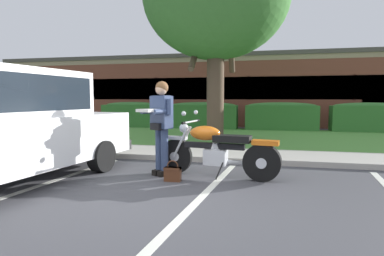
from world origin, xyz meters
name	(u,v)px	position (x,y,z in m)	size (l,w,h in m)	color
ground_plane	(174,198)	(0.00, 0.00, 0.00)	(140.00, 140.00, 0.00)	#424247
curb_strip	(208,159)	(0.00, 2.68, 0.06)	(60.00, 0.20, 0.12)	#ADA89E
concrete_walk	(214,154)	(0.00, 3.53, 0.04)	(60.00, 1.50, 0.08)	#ADA89E
grass_lawn	(231,137)	(0.00, 7.29, 0.03)	(60.00, 6.02, 0.06)	#518E3D
stall_stripe_0	(42,184)	(-2.28, 0.20, 0.00)	(0.12, 4.40, 0.01)	silver
stall_stripe_1	(203,196)	(0.38, 0.20, 0.00)	(0.12, 4.40, 0.01)	silver
motorcycle	(222,151)	(0.49, 1.35, 0.48)	(2.24, 0.82, 1.18)	black
rider_person	(161,120)	(-0.60, 1.25, 1.01)	(0.59, 0.67, 1.70)	black
handbag	(173,173)	(-0.28, 0.89, 0.14)	(0.28, 0.13, 0.36)	#562D19
hedge_left	(132,114)	(-5.04, 10.17, 0.65)	(2.80, 0.90, 1.24)	#336B2D
hedge_center_left	(203,115)	(-1.59, 10.17, 0.65)	(3.13, 0.90, 1.24)	#336B2D
hedge_center_right	(281,116)	(1.87, 10.17, 0.65)	(3.03, 0.90, 1.24)	#336B2D
hedge_right	(369,117)	(5.32, 10.17, 0.65)	(2.91, 0.90, 1.24)	#336B2D
brick_building	(253,92)	(0.37, 16.90, 1.83)	(28.06, 10.59, 3.66)	brown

